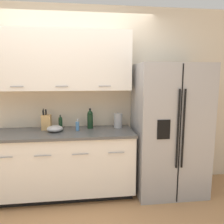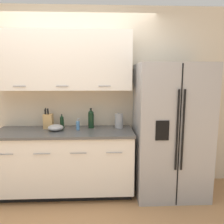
{
  "view_description": "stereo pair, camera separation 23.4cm",
  "coord_description": "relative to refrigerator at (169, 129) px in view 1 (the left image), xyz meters",
  "views": [
    {
      "loc": [
        0.26,
        -2.13,
        1.6
      ],
      "look_at": [
        0.62,
        0.74,
        1.15
      ],
      "focal_mm": 35.0,
      "sensor_mm": 36.0,
      "label": 1
    },
    {
      "loc": [
        0.49,
        -2.15,
        1.6
      ],
      "look_at": [
        0.62,
        0.74,
        1.15
      ],
      "focal_mm": 35.0,
      "sensor_mm": 36.0,
      "label": 2
    }
  ],
  "objects": [
    {
      "name": "steel_canister",
      "position": [
        -0.69,
        0.19,
        0.11
      ],
      "size": [
        0.12,
        0.12,
        0.22
      ],
      "color": "#A3A3A5",
      "rests_on": "counter_unit"
    },
    {
      "name": "counter_unit",
      "position": [
        -1.44,
        0.04,
        -0.44
      ],
      "size": [
        1.86,
        0.64,
        0.9
      ],
      "color": "black",
      "rests_on": "ground_plane"
    },
    {
      "name": "soap_dispenser",
      "position": [
        -1.26,
        0.08,
        0.07
      ],
      "size": [
        0.05,
        0.05,
        0.16
      ],
      "color": "#4C7FB2",
      "rests_on": "counter_unit"
    },
    {
      "name": "mixing_bowl",
      "position": [
        -1.55,
        0.05,
        0.05
      ],
      "size": [
        0.21,
        0.21,
        0.08
      ],
      "color": "#A3A3A5",
      "rests_on": "counter_unit"
    },
    {
      "name": "wine_bottle",
      "position": [
        -1.08,
        0.19,
        0.14
      ],
      "size": [
        0.08,
        0.08,
        0.28
      ],
      "color": "black",
      "rests_on": "counter_unit"
    },
    {
      "name": "refrigerator",
      "position": [
        0.0,
        0.0,
        0.0
      ],
      "size": [
        0.94,
        0.73,
        1.78
      ],
      "color": "#9E9EA0",
      "rests_on": "ground_plane"
    },
    {
      "name": "wall_back",
      "position": [
        -1.42,
        0.34,
        0.54
      ],
      "size": [
        10.0,
        0.39,
        2.6
      ],
      "color": "beige",
      "rests_on": "ground_plane"
    },
    {
      "name": "knife_block",
      "position": [
        -1.68,
        0.19,
        0.11
      ],
      "size": [
        0.12,
        0.11,
        0.29
      ],
      "color": "tan",
      "rests_on": "counter_unit"
    },
    {
      "name": "oil_bottle",
      "position": [
        -1.49,
        0.19,
        0.1
      ],
      "size": [
        0.05,
        0.05,
        0.2
      ],
      "color": "black",
      "rests_on": "counter_unit"
    }
  ]
}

